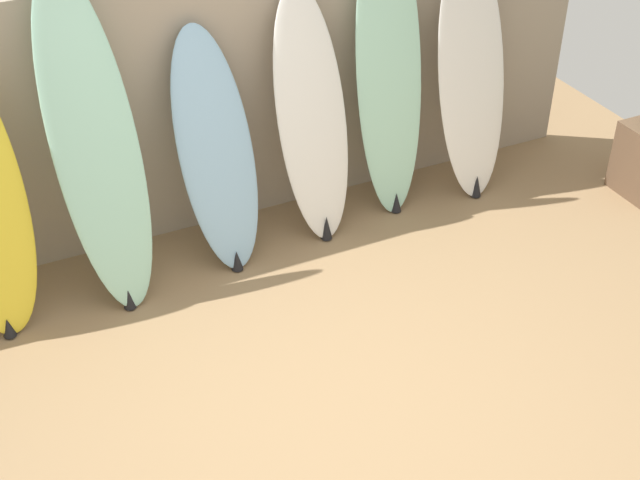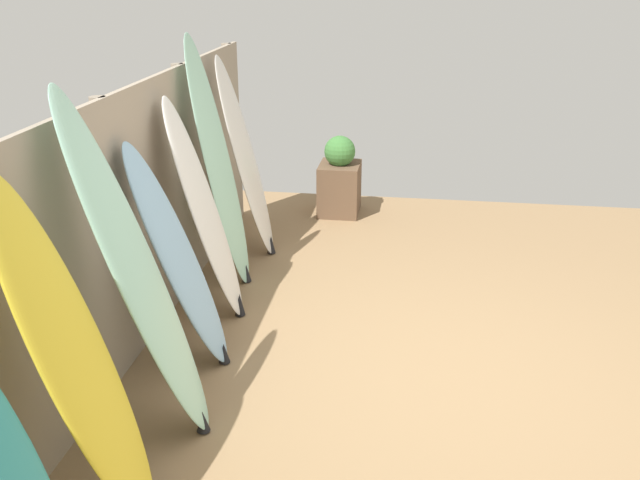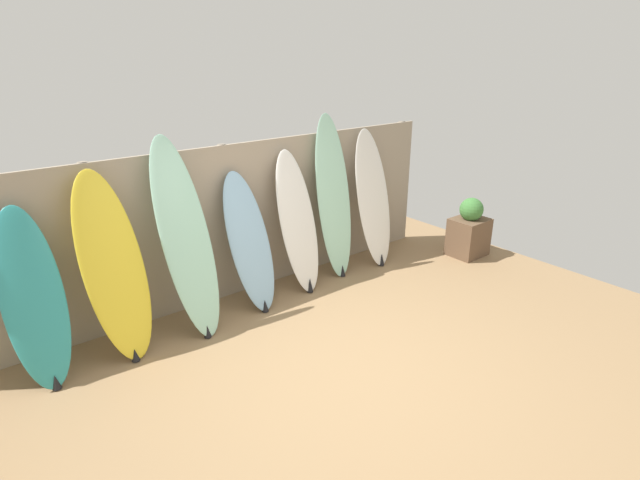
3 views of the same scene
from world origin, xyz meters
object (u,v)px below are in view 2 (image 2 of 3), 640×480
Objects in this scene: surfboard_skyblue_3 at (178,258)px; planter_box at (340,180)px; surfboard_yellow_1 at (77,361)px; surfboard_white_6 at (246,160)px; surfboard_seafoam_2 at (137,272)px; surfboard_white_4 at (205,212)px; surfboard_seafoam_5 at (219,166)px.

surfboard_skyblue_3 is 3.27m from planter_box.
surfboard_yellow_1 is 1.49m from surfboard_skyblue_3.
planter_box is (1.24, -0.69, -0.53)m from surfboard_white_6.
surfboard_seafoam_2 is 4.03m from planter_box.
surfboard_seafoam_2 is at bearing -176.59° from surfboard_skyblue_3.
surfboard_yellow_1 is at bearing -178.23° from surfboard_white_4.
surfboard_white_6 is 2.15× the size of planter_box.
surfboard_seafoam_5 is at bearing 174.69° from surfboard_white_6.
surfboard_seafoam_5 is 2.43× the size of planter_box.
surfboard_seafoam_2 reaches higher than planter_box.
surfboard_white_6 is at bearing 1.51° from surfboard_seafoam_2.
surfboard_white_4 is 0.64m from surfboard_seafoam_5.
surfboard_seafoam_5 is 1.13× the size of surfboard_white_6.
surfboard_seafoam_2 is 0.98× the size of surfboard_seafoam_5.
surfboard_seafoam_5 is at bearing 2.61° from surfboard_yellow_1.
surfboard_skyblue_3 is at bearing -179.23° from surfboard_white_6.
surfboard_yellow_1 is 0.74m from surfboard_seafoam_2.
surfboard_white_4 is (0.69, 0.03, 0.07)m from surfboard_skyblue_3.
surfboard_skyblue_3 is 0.85× the size of surfboard_white_6.
surfboard_seafoam_2 is 1.31× the size of surfboard_skyblue_3.
surfboard_white_4 is (2.17, 0.07, -0.06)m from surfboard_yellow_1.
surfboard_yellow_1 is 0.99× the size of surfboard_white_6.
surfboard_seafoam_5 is 0.65m from surfboard_white_6.
surfboard_seafoam_2 is 1.11× the size of surfboard_white_6.
surfboard_seafoam_2 is 1.45m from surfboard_white_4.
surfboard_white_6 reaches higher than surfboard_white_4.
surfboard_skyblue_3 is 1.32m from surfboard_seafoam_5.
surfboard_white_6 is (1.25, -0.00, 0.06)m from surfboard_white_4.
surfboard_white_6 is (1.94, 0.03, 0.13)m from surfboard_skyblue_3.
surfboard_yellow_1 is 2.78m from surfboard_seafoam_5.
surfboard_yellow_1 is 3.42m from surfboard_white_6.
planter_box is at bearing -7.67° from surfboard_yellow_1.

